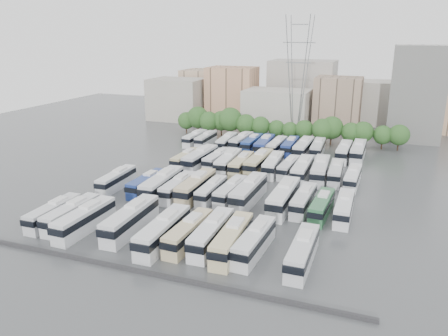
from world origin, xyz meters
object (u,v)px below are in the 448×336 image
(bus_r2_s5, at_px, (228,162))
(bus_r3_s1, at_px, (206,139))
(bus_r0_s0, at_px, (54,213))
(bus_r3_s7, at_px, (277,146))
(bus_r3_s0, at_px, (195,138))
(bus_r3_s10, at_px, (318,148))
(bus_r3_s13, at_px, (358,151))
(bus_r2_s7, at_px, (259,162))
(bus_r0_s12, at_px, (302,251))
(bus_r2_s11, at_px, (320,170))
(bus_r2_s6, at_px, (241,164))
(bus_r2_s9, at_px, (289,167))
(bus_r2_s13, at_px, (353,177))
(bus_r3_s3, at_px, (227,142))
(bus_r2_s3, at_px, (200,158))
(bus_r3_s4, at_px, (241,141))
(bus_r2_s10, at_px, (302,170))
(bus_r2_s2, at_px, (186,159))
(bus_r0_s10, at_px, (254,241))
(bus_r0_s4, at_px, (131,219))
(bus_r3_s8, at_px, (290,146))
(bus_r1_s11, at_px, (304,200))
(bus_r2_s12, at_px, (336,172))
(bus_r0_s6, at_px, (163,231))
(bus_r1_s7, at_px, (231,191))
(bus_r3_s12, at_px, (344,151))
(bus_r0_s1, at_px, (72,214))
(bus_r1_s2, at_px, (147,183))
(bus_r1_s12, at_px, (322,206))
(electricity_pylon, at_px, (298,71))
(apartment_tower, at_px, (417,93))
(bus_r2_s8, at_px, (273,164))
(bus_r1_s6, at_px, (211,191))
(bus_r1_s0, at_px, (117,179))
(bus_r1_s13, at_px, (344,208))
(bus_r3_s9, at_px, (303,148))
(bus_r0_s7, at_px, (189,232))
(bus_r3_s5, at_px, (252,143))
(bus_r0_s8, at_px, (212,233))
(bus_r1_s8, at_px, (249,192))
(bus_r0_s9, at_px, (232,239))
(bus_r0_s2, at_px, (85,219))

(bus_r2_s5, bearing_deg, bus_r3_s1, 121.93)
(bus_r0_s0, bearing_deg, bus_r3_s7, 65.64)
(bus_r3_s0, bearing_deg, bus_r3_s10, 1.52)
(bus_r3_s7, bearing_deg, bus_r3_s13, 4.52)
(bus_r2_s7, distance_m, bus_r3_s10, 20.36)
(bus_r0_s12, relative_size, bus_r2_s11, 0.88)
(bus_r2_s6, bearing_deg, bus_r0_s12, -61.98)
(bus_r2_s9, relative_size, bus_r3_s10, 0.91)
(bus_r2_s13, distance_m, bus_r3_s3, 38.24)
(bus_r2_s3, distance_m, bus_r3_s4, 19.60)
(bus_r0_s12, height_order, bus_r2_s10, bus_r2_s10)
(bus_r2_s6, distance_m, bus_r3_s1, 25.65)
(bus_r2_s2, relative_size, bus_r2_s9, 1.01)
(bus_r0_s12, xyz_separation_m, bus_r2_s7, (-16.49, 36.65, 0.22))
(bus_r0_s10, bearing_deg, bus_r0_s4, -177.49)
(bus_r3_s0, relative_size, bus_r3_s8, 0.94)
(bus_r1_s11, height_order, bus_r2_s11, bus_r2_s11)
(bus_r3_s3, distance_m, bus_r3_s4, 3.84)
(bus_r2_s12, relative_size, bus_r3_s13, 0.89)
(bus_r0_s6, xyz_separation_m, bus_r2_s7, (3.26, 37.84, 0.03))
(bus_r3_s13, bearing_deg, bus_r0_s10, -99.55)
(bus_r1_s11, bearing_deg, bus_r2_s3, 149.18)
(bus_r1_s7, xyz_separation_m, bus_r3_s12, (16.33, 35.12, 0.15))
(bus_r0_s1, xyz_separation_m, bus_r1_s2, (3.54, 17.26, -0.09))
(bus_r3_s4, bearing_deg, bus_r3_s7, -3.99)
(bus_r3_s13, bearing_deg, bus_r1_s12, -93.95)
(electricity_pylon, bearing_deg, bus_r2_s12, -66.73)
(bus_r0_s10, bearing_deg, bus_r3_s8, 99.74)
(apartment_tower, bearing_deg, bus_r1_s7, -116.97)
(bus_r3_s10, bearing_deg, bus_r1_s7, -107.46)
(bus_r1_s2, height_order, bus_r2_s3, bus_r2_s3)
(bus_r3_s4, distance_m, bus_r3_s8, 13.07)
(bus_r2_s8, bearing_deg, bus_r3_s0, 143.57)
(bus_r0_s6, xyz_separation_m, bus_r1_s6, (-0.17, 18.77, -0.36))
(bus_r1_s0, xyz_separation_m, bus_r2_s7, (23.02, 19.93, 0.30))
(bus_r1_s0, bearing_deg, bus_r0_s4, -52.89)
(bus_r0_s4, bearing_deg, bus_r1_s13, 27.42)
(electricity_pylon, bearing_deg, bus_r0_s12, -77.67)
(bus_r2_s10, height_order, bus_r3_s9, bus_r3_s9)
(bus_r3_s12, relative_size, bus_r3_s13, 0.94)
(bus_r0_s7, bearing_deg, bus_r3_s5, 99.14)
(bus_r1_s11, relative_size, bus_r3_s8, 0.98)
(bus_r0_s6, distance_m, bus_r3_s13, 59.87)
(bus_r0_s8, distance_m, bus_r1_s8, 17.54)
(bus_r2_s7, distance_m, bus_r2_s11, 13.46)
(bus_r0_s10, xyz_separation_m, bus_r3_s1, (-29.69, 53.81, -0.15))
(apartment_tower, distance_m, bus_r1_s11, 66.95)
(bus_r2_s13, bearing_deg, bus_r1_s13, -88.30)
(bus_r2_s10, bearing_deg, bus_r0_s9, -95.69)
(bus_r0_s2, relative_size, bus_r0_s10, 1.04)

